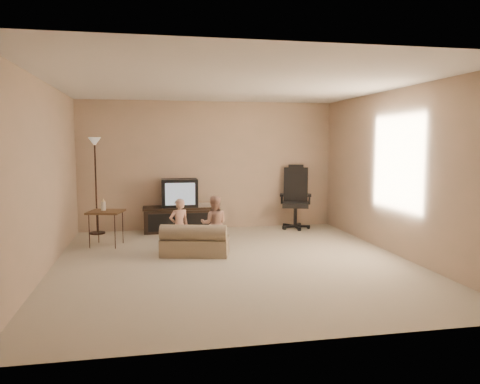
% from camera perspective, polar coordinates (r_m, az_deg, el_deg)
% --- Properties ---
extents(floor, '(5.50, 5.50, 0.00)m').
position_cam_1_polar(floor, '(6.74, -0.77, -8.53)').
color(floor, '#C0B699').
rests_on(floor, ground).
extents(room_shell, '(5.50, 5.50, 5.50)m').
position_cam_1_polar(room_shell, '(6.53, -0.78, 4.48)').
color(room_shell, silver).
rests_on(room_shell, floor).
extents(tv_stand, '(1.42, 0.54, 1.01)m').
position_cam_1_polar(tv_stand, '(9.02, -7.32, -2.16)').
color(tv_stand, black).
rests_on(tv_stand, floor).
extents(office_chair, '(0.73, 0.75, 1.26)m').
position_cam_1_polar(office_chair, '(9.36, 6.78, -1.65)').
color(office_chair, black).
rests_on(office_chair, floor).
extents(side_table, '(0.64, 0.64, 0.79)m').
position_cam_1_polar(side_table, '(8.00, -16.06, -2.35)').
color(side_table, brown).
rests_on(side_table, floor).
extents(floor_lamp, '(0.28, 0.28, 1.80)m').
position_cam_1_polar(floor_lamp, '(9.03, -17.23, 3.31)').
color(floor_lamp, black).
rests_on(floor_lamp, floor).
extents(child_sofa, '(1.10, 0.79, 0.49)m').
position_cam_1_polar(child_sofa, '(7.12, -5.54, -6.14)').
color(child_sofa, gray).
rests_on(child_sofa, floor).
extents(toddler_left, '(0.37, 0.31, 0.85)m').
position_cam_1_polar(toddler_left, '(7.20, -7.43, -4.16)').
color(toddler_left, tan).
rests_on(toddler_left, floor).
extents(toddler_right, '(0.45, 0.29, 0.87)m').
position_cam_1_polar(toddler_right, '(7.34, -3.17, -3.87)').
color(toddler_right, tan).
rests_on(toddler_right, floor).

